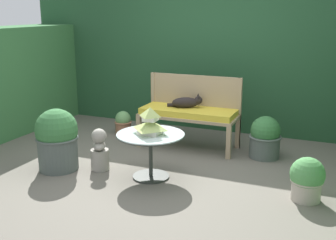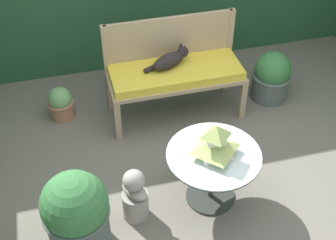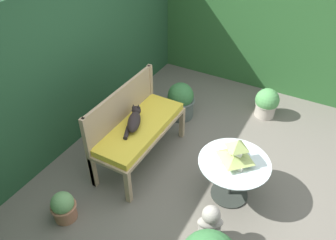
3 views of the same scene
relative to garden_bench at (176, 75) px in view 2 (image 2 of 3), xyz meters
The scene contains 10 objects.
ground 1.03m from the garden_bench, 92.88° to the right, with size 30.00×30.00×0.00m, color #666056.
garden_bench is the anchor object (origin of this frame).
bench_backrest 0.35m from the garden_bench, 90.00° to the left, with size 1.37×0.06×1.00m.
cat 0.17m from the garden_bench, 129.43° to the left, with size 0.49×0.29×0.20m.
patio_table 1.21m from the garden_bench, 90.59° to the right, with size 0.78×0.78×0.53m.
pagoda_birdhouse 1.22m from the garden_bench, 90.59° to the right, with size 0.32×0.32×0.31m.
garden_bust 1.43m from the garden_bench, 119.03° to the right, with size 0.25×0.29×0.52m.
potted_plant_bench_right 1.24m from the garden_bench, 168.87° to the left, with size 0.28×0.28×0.36m.
potted_plant_patio_mid 1.84m from the garden_bench, 129.43° to the right, with size 0.51×0.51×0.76m.
potted_plant_hedge_corner 1.10m from the garden_bench, ahead, with size 0.43×0.43×0.56m.
Camera 2 is at (-1.01, -2.80, 3.22)m, focal length 50.00 mm.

